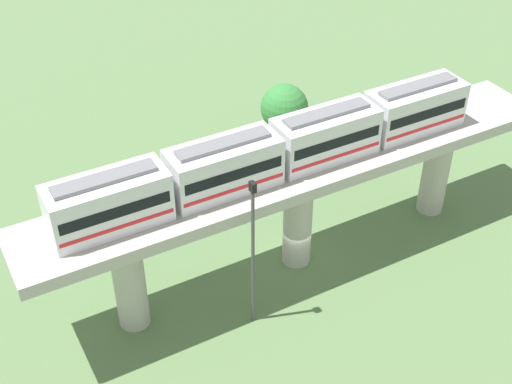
% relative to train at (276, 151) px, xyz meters
% --- Properties ---
extents(ground_plane, '(120.00, 120.00, 0.00)m').
position_rel_train_xyz_m(ground_plane, '(0.00, 1.72, -9.43)').
color(ground_plane, '#5B7A4C').
extents(viaduct, '(5.20, 35.80, 7.90)m').
position_rel_train_xyz_m(viaduct, '(0.00, 1.72, -3.28)').
color(viaduct, '#B7B2AA').
rests_on(viaduct, ground).
extents(train, '(2.64, 27.45, 3.24)m').
position_rel_train_xyz_m(train, '(0.00, 0.00, 0.00)').
color(train, silver).
rests_on(train, viaduct).
extents(parked_car_yellow, '(2.38, 4.41, 1.76)m').
position_rel_train_xyz_m(parked_car_yellow, '(-8.99, -5.70, -8.69)').
color(parked_car_yellow, yellow).
rests_on(parked_car_yellow, ground).
extents(parked_car_white, '(2.74, 4.51, 1.76)m').
position_rel_train_xyz_m(parked_car_white, '(-7.51, 4.15, -8.69)').
color(parked_car_white, white).
rests_on(parked_car_white, ground).
extents(parked_car_orange, '(2.23, 4.36, 1.76)m').
position_rel_train_xyz_m(parked_car_orange, '(-7.61, 11.39, -8.69)').
color(parked_car_orange, orange).
rests_on(parked_car_orange, ground).
extents(tree_near_viaduct, '(3.95, 3.95, 5.36)m').
position_rel_train_xyz_m(tree_near_viaduct, '(-13.09, 8.52, -6.06)').
color(tree_near_viaduct, brown).
rests_on(tree_near_viaduct, ground).
extents(signal_post, '(0.44, 0.28, 10.50)m').
position_rel_train_xyz_m(signal_post, '(3.40, -3.46, -3.66)').
color(signal_post, '#4C4C51').
rests_on(signal_post, ground).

